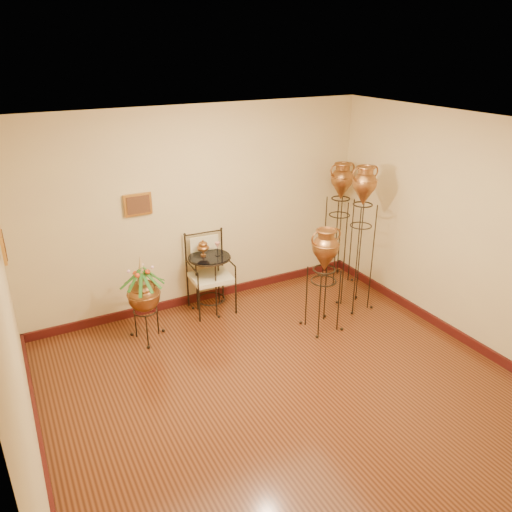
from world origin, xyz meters
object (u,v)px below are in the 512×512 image
planter_urn (144,293)px  armchair (211,274)px  amphora_tall (360,238)px  side_table (210,282)px  amphora_mid (339,222)px

planter_urn → armchair: planter_urn is taller
amphora_tall → planter_urn: (-2.89, 0.55, -0.40)m
amphora_tall → side_table: bearing=155.1°
amphora_tall → side_table: (-1.87, 0.87, -0.62)m
amphora_mid → armchair: 2.20m
amphora_tall → armchair: size_ratio=1.88×
amphora_tall → armchair: (-1.86, 0.87, -0.50)m
amphora_tall → amphora_mid: bearing=70.9°
armchair → side_table: 0.12m
planter_urn → side_table: (1.02, 0.31, -0.23)m
armchair → amphora_mid: bearing=2.9°
planter_urn → armchair: bearing=16.9°
planter_urn → side_table: 1.09m
side_table → planter_urn: bearing=-162.9°
armchair → planter_urn: bearing=-160.2°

